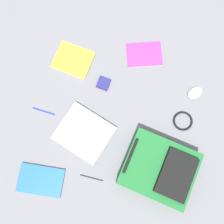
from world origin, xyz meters
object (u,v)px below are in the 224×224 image
Objects in this scene: book_blue at (73,60)px; pen_blue at (44,111)px; book_red at (144,55)px; cable_coil at (183,121)px; backpack at (160,169)px; pen_black at (92,178)px; computer_mouse at (195,93)px; book_comic at (41,180)px; earbud_pouch at (104,83)px; laptop at (84,133)px.

book_blue is 1.92× the size of pen_blue.
book_red is 2.05× the size of cable_coil.
backpack is at bearing 155.84° from cable_coil.
cable_coil reaches higher than pen_black.
book_blue is 2.81× the size of computer_mouse.
backpack is at bearing -77.91° from pen_black.
book_blue is at bearing -7.77° from book_comic.
backpack is at bearing -143.43° from earbud_pouch.
backpack is at bearing -63.63° from computer_mouse.
book_red is (0.84, -0.56, -0.00)m from book_comic.
book_blue reaches higher than book_red.
book_comic is at bearing 153.37° from earbud_pouch.
backpack is 3.91× the size of cable_coil.
book_blue reaches higher than pen_black.
book_red reaches higher than cable_coil.
laptop is 0.27m from pen_black.
book_comic is at bearing 97.70° from pen_black.
book_comic is 2.27× the size of cable_coil.
earbud_pouch reaches higher than book_red.
computer_mouse is at bearing -20.18° from cable_coil.
laptop is 1.42× the size of book_blue.
pen_blue is (-0.20, 0.93, -0.01)m from computer_mouse.
computer_mouse reaches higher than cable_coil.
backpack reaches higher than earbud_pouch.
book_red is (0.54, -0.33, -0.01)m from laptop.
pen_blue is at bearing 90.80° from cable_coil.
book_comic reaches higher than cable_coil.
book_comic is at bearing 143.18° from laptop.
book_red is at bearing -31.40° from laptop.
computer_mouse is (0.49, -0.20, -0.06)m from backpack.
book_comic is 3.70× the size of earbud_pouch.
book_blue is 3.74× the size of earbud_pouch.
laptop reaches higher than book_comic.
earbud_pouch is (0.50, 0.37, -0.06)m from backpack.
book_comic reaches higher than book_red.
computer_mouse is (0.61, -0.89, 0.01)m from book_comic.
computer_mouse is (-0.23, -0.33, 0.01)m from book_red.
pen_blue is (-0.43, 0.60, -0.00)m from book_red.
pen_blue is at bearing 68.07° from backpack.
backpack is 0.50m from laptop.
laptop is at bearing -36.82° from book_comic.
computer_mouse is 0.70× the size of pen_black.
backpack reaches higher than book_blue.
pen_blue is 0.41m from earbud_pouch.
backpack is 0.34m from cable_coil.
book_comic is 2.78× the size of computer_mouse.
backpack is 0.40m from pen_black.
laptop is at bearing 164.75° from earbud_pouch.
book_red is 1.76× the size of pen_black.
book_red is at bearing -165.71° from computer_mouse.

